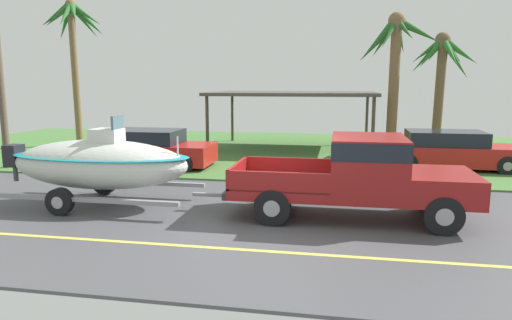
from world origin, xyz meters
TOP-DOWN VIEW (x-y plane):
  - ground at (0.00, 8.38)m, footprint 36.00×22.00m
  - pickup_truck_towing at (2.00, 0.71)m, footprint 5.59×2.10m
  - boat_on_trailer at (-4.54, 0.71)m, footprint 5.92×2.32m
  - parked_sedan_near at (5.25, 7.41)m, footprint 4.65×1.91m
  - parked_sedan_far at (-5.39, 5.93)m, footprint 4.43×1.95m
  - carport_awning at (-0.75, 11.42)m, footprint 7.37×5.13m
  - palm_tree_near_left at (5.49, 10.75)m, footprint 2.77×3.34m
  - palm_tree_near_right at (-11.07, 10.59)m, footprint 2.91×3.66m
  - palm_tree_mid at (3.43, 9.82)m, footprint 3.45×2.92m

SIDE VIEW (x-z plane):
  - ground at x=0.00m, z-range -0.07..0.04m
  - parked_sedan_far at x=-5.39m, z-range -0.02..1.36m
  - parked_sedan_near at x=5.25m, z-range -0.02..1.36m
  - pickup_truck_towing at x=2.00m, z-range 0.10..1.98m
  - boat_on_trailer at x=-4.54m, z-range -0.08..2.19m
  - carport_awning at x=-0.75m, z-range 1.21..3.86m
  - palm_tree_near_left at x=5.49m, z-range 1.24..6.37m
  - palm_tree_mid at x=3.43m, z-range 1.25..7.09m
  - palm_tree_near_right at x=-11.07m, z-range 2.02..8.95m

